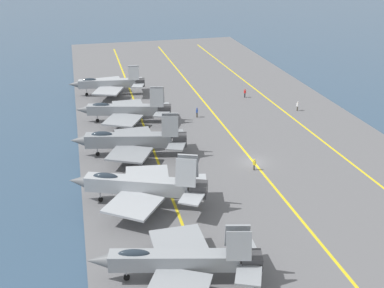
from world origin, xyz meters
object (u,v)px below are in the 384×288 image
object	(u,v)px
parked_jet_third	(131,140)
crew_white_vest	(298,106)
parked_jet_fifth	(109,83)
parked_jet_second	(140,185)
crew_yellow_vest	(254,164)
crew_red_vest	(245,93)
parked_jet_fourth	(125,110)
parked_jet_nearest	(179,261)
crew_blue_vest	(197,112)

from	to	relation	value
parked_jet_third	crew_white_vest	distance (m)	34.76
parked_jet_third	parked_jet_fifth	size ratio (longest dim) A/B	1.12
parked_jet_second	crew_yellow_vest	world-z (taller)	parked_jet_second
parked_jet_fifth	crew_red_vest	world-z (taller)	parked_jet_fifth
parked_jet_fourth	parked_jet_second	bearing A→B (deg)	176.98
parked_jet_nearest	crew_yellow_vest	distance (m)	25.31
parked_jet_second	parked_jet_third	distance (m)	14.37
parked_jet_second	parked_jet_third	bearing A→B (deg)	-2.74
crew_yellow_vest	crew_red_vest	size ratio (longest dim) A/B	0.97
parked_jet_fifth	crew_blue_vest	bearing A→B (deg)	-139.73
parked_jet_second	parked_jet_fourth	size ratio (longest dim) A/B	1.02
parked_jet_third	crew_white_vest	world-z (taller)	parked_jet_third
parked_jet_second	crew_blue_vest	bearing A→B (deg)	-27.08
parked_jet_second	parked_jet_fifth	xyz separation A→B (m)	(44.46, 0.04, -0.25)
parked_jet_nearest	crew_white_vest	world-z (taller)	parked_jet_nearest
crew_red_vest	crew_blue_vest	world-z (taller)	crew_blue_vest
parked_jet_third	parked_jet_fourth	world-z (taller)	parked_jet_third
crew_yellow_vest	parked_jet_nearest	bearing A→B (deg)	143.07
crew_white_vest	parked_jet_third	bearing A→B (deg)	110.64
parked_jet_third	crew_yellow_vest	world-z (taller)	parked_jet_third
parked_jet_fifth	crew_yellow_vest	distance (m)	42.47
parked_jet_third	crew_blue_vest	world-z (taller)	parked_jet_third
crew_blue_vest	crew_white_vest	world-z (taller)	crew_blue_vest
crew_red_vest	crew_blue_vest	size ratio (longest dim) A/B	0.96
parked_jet_nearest	parked_jet_second	world-z (taller)	parked_jet_second
parked_jet_fifth	crew_white_vest	distance (m)	37.76
crew_red_vest	crew_white_vest	bearing A→B (deg)	-144.83
crew_yellow_vest	parked_jet_fifth	bearing A→B (deg)	23.31
parked_jet_second	parked_jet_fourth	distance (m)	28.37
parked_jet_fifth	crew_yellow_vest	bearing A→B (deg)	-156.69
parked_jet_second	crew_yellow_vest	xyz separation A→B (m)	(5.48, -16.75, -1.75)
parked_jet_fourth	parked_jet_fifth	xyz separation A→B (m)	(16.13, 1.54, 0.14)
parked_jet_second	parked_jet_third	world-z (taller)	parked_jet_second
parked_jet_nearest	crew_blue_vest	size ratio (longest dim) A/B	9.08
parked_jet_nearest	parked_jet_third	bearing A→B (deg)	1.73
parked_jet_third	parked_jet_fourth	size ratio (longest dim) A/B	1.03
parked_jet_second	parked_jet_fifth	world-z (taller)	parked_jet_second
parked_jet_fourth	crew_red_vest	world-z (taller)	parked_jet_fourth
crew_white_vest	parked_jet_fifth	bearing A→B (deg)	61.73
parked_jet_third	parked_jet_fifth	xyz separation A→B (m)	(30.11, 0.73, -0.06)
parked_jet_nearest	parked_jet_fifth	world-z (taller)	parked_jet_fifth
parked_jet_nearest	crew_yellow_vest	world-z (taller)	parked_jet_nearest
parked_jet_fifth	crew_red_vest	size ratio (longest dim) A/B	8.75
parked_jet_fourth	crew_red_vest	size ratio (longest dim) A/B	9.50
crew_yellow_vest	crew_red_vest	world-z (taller)	crew_red_vest
parked_jet_fourth	crew_red_vest	xyz separation A→B (m)	(8.03, -24.80, -1.33)
crew_red_vest	parked_jet_fourth	bearing A→B (deg)	107.94
parked_jet_fifth	parked_jet_nearest	bearing A→B (deg)	-178.45
crew_yellow_vest	crew_white_vest	size ratio (longest dim) A/B	0.96
parked_jet_second	crew_red_vest	world-z (taller)	parked_jet_second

